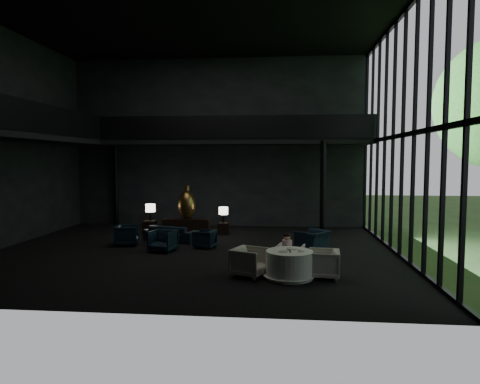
# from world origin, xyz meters

# --- Properties ---
(floor) EXTENTS (14.00, 12.00, 0.02)m
(floor) POSITION_xyz_m (0.00, 0.00, 0.00)
(floor) COLOR black
(floor) RESTS_ON ground
(ceiling) EXTENTS (14.00, 12.00, 0.02)m
(ceiling) POSITION_xyz_m (0.00, 0.00, 8.00)
(ceiling) COLOR black
(ceiling) RESTS_ON ground
(wall_back) EXTENTS (14.00, 0.04, 8.00)m
(wall_back) POSITION_xyz_m (0.00, 6.00, 4.00)
(wall_back) COLOR black
(wall_back) RESTS_ON ground
(wall_front) EXTENTS (14.00, 0.04, 8.00)m
(wall_front) POSITION_xyz_m (0.00, -6.00, 4.00)
(wall_front) COLOR black
(wall_front) RESTS_ON ground
(curtain_wall) EXTENTS (0.20, 12.00, 8.00)m
(curtain_wall) POSITION_xyz_m (6.95, 0.00, 4.00)
(curtain_wall) COLOR black
(curtain_wall) RESTS_ON ground
(mezzanine_left) EXTENTS (2.00, 12.00, 0.25)m
(mezzanine_left) POSITION_xyz_m (-6.00, 0.00, 4.00)
(mezzanine_left) COLOR black
(mezzanine_left) RESTS_ON wall_left
(mezzanine_back) EXTENTS (12.00, 2.00, 0.25)m
(mezzanine_back) POSITION_xyz_m (1.00, 5.00, 4.00)
(mezzanine_back) COLOR black
(mezzanine_back) RESTS_ON wall_back
(railing_left) EXTENTS (0.06, 12.00, 1.00)m
(railing_left) POSITION_xyz_m (-5.00, 0.00, 4.60)
(railing_left) COLOR black
(railing_left) RESTS_ON mezzanine_left
(railing_back) EXTENTS (12.00, 0.06, 1.00)m
(railing_back) POSITION_xyz_m (1.00, 4.00, 4.60)
(railing_back) COLOR black
(railing_back) RESTS_ON mezzanine_back
(column_nw) EXTENTS (0.24, 0.24, 4.00)m
(column_nw) POSITION_xyz_m (-5.00, 5.70, 2.00)
(column_nw) COLOR black
(column_nw) RESTS_ON floor
(column_ne) EXTENTS (0.24, 0.24, 4.00)m
(column_ne) POSITION_xyz_m (4.80, 4.00, 2.00)
(column_ne) COLOR black
(column_ne) RESTS_ON floor
(console) EXTENTS (2.02, 0.46, 0.64)m
(console) POSITION_xyz_m (-1.04, 3.57, 0.32)
(console) COLOR black
(console) RESTS_ON floor
(bronze_urn) EXTENTS (0.77, 0.77, 1.44)m
(bronze_urn) POSITION_xyz_m (-1.04, 3.69, 1.26)
(bronze_urn) COLOR #AD6B32
(bronze_urn) RESTS_ON console
(side_table_left) EXTENTS (0.51, 0.51, 0.56)m
(side_table_left) POSITION_xyz_m (-2.64, 3.51, 0.28)
(side_table_left) COLOR black
(side_table_left) RESTS_ON floor
(table_lamp_left) EXTENTS (0.43, 0.43, 0.71)m
(table_lamp_left) POSITION_xyz_m (-2.64, 3.62, 1.07)
(table_lamp_left) COLOR black
(table_lamp_left) RESTS_ON side_table_left
(side_table_right) EXTENTS (0.45, 0.45, 0.50)m
(side_table_right) POSITION_xyz_m (0.56, 3.64, 0.25)
(side_table_right) COLOR black
(side_table_right) RESTS_ON floor
(table_lamp_right) EXTENTS (0.40, 0.40, 0.67)m
(table_lamp_right) POSITION_xyz_m (0.56, 3.69, 0.98)
(table_lamp_right) COLOR black
(table_lamp_right) RESTS_ON side_table_right
(sofa) EXTENTS (2.25, 1.24, 0.85)m
(sofa) POSITION_xyz_m (-1.28, 1.94, 0.42)
(sofa) COLOR navy
(sofa) RESTS_ON floor
(lounge_armchair_west) EXTENTS (1.00, 1.04, 0.91)m
(lounge_armchair_west) POSITION_xyz_m (-2.73, 0.91, 0.45)
(lounge_armchair_west) COLOR navy
(lounge_armchair_west) RESTS_ON floor
(lounge_armchair_east) EXTENTS (0.74, 0.77, 0.67)m
(lounge_armchair_east) POSITION_xyz_m (0.27, 0.73, 0.33)
(lounge_armchair_east) COLOR #1E3145
(lounge_armchair_east) RESTS_ON floor
(lounge_armchair_south) EXTENTS (1.02, 0.98, 0.89)m
(lounge_armchair_south) POSITION_xyz_m (-1.07, -0.04, 0.45)
(lounge_armchair_south) COLOR #12253A
(lounge_armchair_south) RESTS_ON floor
(window_armchair) EXTENTS (1.16, 1.21, 0.89)m
(window_armchair) POSITION_xyz_m (4.15, 0.79, 0.45)
(window_armchair) COLOR #15354E
(window_armchair) RESTS_ON floor
(coffee_table) EXTENTS (1.18, 1.18, 0.40)m
(coffee_table) POSITION_xyz_m (-1.34, 1.16, 0.20)
(coffee_table) COLOR black
(coffee_table) RESTS_ON floor
(dining_table) EXTENTS (1.44, 1.44, 0.75)m
(dining_table) POSITION_xyz_m (3.25, -2.97, 0.33)
(dining_table) COLOR white
(dining_table) RESTS_ON floor
(dining_chair_north) EXTENTS (0.91, 0.87, 0.79)m
(dining_chair_north) POSITION_xyz_m (3.30, -1.90, 0.39)
(dining_chair_north) COLOR #B6AFA4
(dining_chair_north) RESTS_ON floor
(dining_chair_east) EXTENTS (0.93, 0.98, 0.92)m
(dining_chair_east) POSITION_xyz_m (4.18, -2.85, 0.46)
(dining_chair_east) COLOR #A29E97
(dining_chair_east) RESTS_ON floor
(dining_chair_west) EXTENTS (1.17, 1.21, 0.97)m
(dining_chair_west) POSITION_xyz_m (2.15, -2.87, 0.49)
(dining_chair_west) COLOR #AFABA4
(dining_chair_west) RESTS_ON floor
(child) EXTENTS (0.29, 0.29, 0.62)m
(child) POSITION_xyz_m (3.20, -2.01, 0.76)
(child) COLOR beige
(child) RESTS_ON dining_chair_north
(plate_a) EXTENTS (0.32, 0.32, 0.02)m
(plate_a) POSITION_xyz_m (3.08, -3.13, 0.76)
(plate_a) COLOR white
(plate_a) RESTS_ON dining_table
(plate_b) EXTENTS (0.24, 0.24, 0.01)m
(plate_b) POSITION_xyz_m (3.38, -2.83, 0.76)
(plate_b) COLOR white
(plate_b) RESTS_ON dining_table
(saucer) EXTENTS (0.16, 0.16, 0.01)m
(saucer) POSITION_xyz_m (3.57, -3.04, 0.76)
(saucer) COLOR white
(saucer) RESTS_ON dining_table
(coffee_cup) EXTENTS (0.09, 0.09, 0.06)m
(coffee_cup) POSITION_xyz_m (3.51, -3.12, 0.79)
(coffee_cup) COLOR white
(coffee_cup) RESTS_ON saucer
(cereal_bowl) EXTENTS (0.17, 0.17, 0.09)m
(cereal_bowl) POSITION_xyz_m (3.26, -2.88, 0.79)
(cereal_bowl) COLOR white
(cereal_bowl) RESTS_ON dining_table
(cream_pot) EXTENTS (0.06, 0.06, 0.06)m
(cream_pot) POSITION_xyz_m (3.27, -3.20, 0.78)
(cream_pot) COLOR #99999E
(cream_pot) RESTS_ON dining_table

